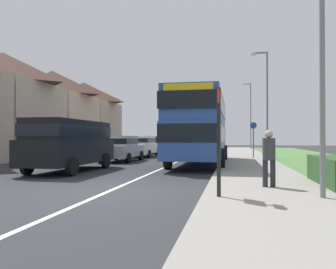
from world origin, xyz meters
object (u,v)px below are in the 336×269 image
object	(u,v)px
cycle_route_sign	(253,138)
street_lamp_far	(250,112)
parked_car_white	(142,145)
double_decker_bus	(200,125)
parked_car_red	(157,144)
parked_van_black	(71,141)
pedestrian_at_stop	(269,155)
street_lamp_mid	(266,98)
bus_stop_sign	(219,134)
street_lamp_near	(317,16)
parked_car_silver	(121,147)

from	to	relation	value
cycle_route_sign	street_lamp_far	xyz separation A→B (m)	(0.75, 19.72, 3.29)
parked_car_white	cycle_route_sign	world-z (taller)	cycle_route_sign
double_decker_bus	parked_car_red	xyz separation A→B (m)	(-5.19, 12.07, -1.25)
parked_car_white	double_decker_bus	bearing A→B (deg)	-52.09
parked_van_black	street_lamp_far	size ratio (longest dim) A/B	0.65
parked_van_black	pedestrian_at_stop	distance (m)	8.86
pedestrian_at_stop	street_lamp_mid	size ratio (longest dim) A/B	0.23
pedestrian_at_stop	bus_stop_sign	bearing A→B (deg)	-126.28
street_lamp_near	double_decker_bus	bearing A→B (deg)	109.79
street_lamp_mid	parked_van_black	bearing A→B (deg)	-133.18
street_lamp_near	street_lamp_far	size ratio (longest dim) A/B	0.88
double_decker_bus	street_lamp_mid	bearing A→B (deg)	52.25
bus_stop_sign	cycle_route_sign	xyz separation A→B (m)	(1.68, 15.34, -0.11)
street_lamp_mid	bus_stop_sign	bearing A→B (deg)	-99.16
double_decker_bus	cycle_route_sign	bearing A→B (deg)	58.05
street_lamp_near	pedestrian_at_stop	bearing A→B (deg)	121.93
bus_stop_sign	street_lamp_near	bearing A→B (deg)	7.80
parked_car_silver	street_lamp_mid	size ratio (longest dim) A/B	0.60
cycle_route_sign	street_lamp_mid	size ratio (longest dim) A/B	0.35
street_lamp_far	bus_stop_sign	bearing A→B (deg)	-93.96
bus_stop_sign	street_lamp_far	distance (m)	35.29
parked_van_black	parked_car_white	bearing A→B (deg)	89.49
parked_car_silver	pedestrian_at_stop	distance (m)	12.75
bus_stop_sign	cycle_route_sign	distance (m)	15.43
parked_van_black	cycle_route_sign	world-z (taller)	cycle_route_sign
parked_car_red	street_lamp_far	size ratio (longest dim) A/B	0.50
parked_van_black	street_lamp_far	xyz separation A→B (m)	(9.07, 29.37, 3.41)
cycle_route_sign	street_lamp_near	size ratio (longest dim) A/B	0.34
parked_car_white	bus_stop_sign	bearing A→B (deg)	-68.85
parked_van_black	cycle_route_sign	xyz separation A→B (m)	(8.32, 9.65, 0.11)
parked_car_silver	street_lamp_near	size ratio (longest dim) A/B	0.59
parked_car_silver	parked_car_white	world-z (taller)	parked_car_white
parked_car_silver	street_lamp_mid	world-z (taller)	street_lamp_mid
pedestrian_at_stop	street_lamp_mid	world-z (taller)	street_lamp_mid
double_decker_bus	parked_van_black	size ratio (longest dim) A/B	1.83
pedestrian_at_stop	bus_stop_sign	distance (m)	2.24
double_decker_bus	pedestrian_at_stop	distance (m)	9.10
pedestrian_at_stop	street_lamp_mid	distance (m)	14.10
parked_van_black	parked_car_silver	size ratio (longest dim) A/B	1.25
pedestrian_at_stop	parked_car_red	bearing A→B (deg)	110.92
parked_car_white	street_lamp_far	distance (m)	20.61
double_decker_bus	bus_stop_sign	size ratio (longest dim) A/B	3.83
parked_car_red	cycle_route_sign	bearing A→B (deg)	-40.43
parked_van_black	street_lamp_far	world-z (taller)	street_lamp_far
parked_car_white	street_lamp_far	bearing A→B (deg)	63.72
pedestrian_at_stop	cycle_route_sign	world-z (taller)	cycle_route_sign
parked_car_red	street_lamp_far	xyz separation A→B (m)	(9.05, 12.65, 3.83)
pedestrian_at_stop	cycle_route_sign	distance (m)	13.61
parked_car_silver	street_lamp_near	bearing A→B (deg)	-53.22
parked_car_red	street_lamp_far	bearing A→B (deg)	54.41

